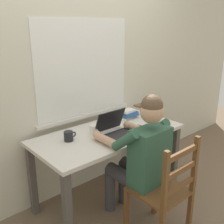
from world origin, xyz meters
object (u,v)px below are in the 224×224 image
Objects in this scene: landscape_photo_print at (160,126)px; seated_person at (140,155)px; coffee_mug_dark at (69,136)px; laptop at (116,130)px; coffee_mug_spare at (110,122)px; computer_mouse at (139,127)px; wooden_chair at (165,192)px; desk at (109,142)px; book_stack_main at (129,114)px; coffee_mug_white at (94,130)px.

seated_person is at bearing -169.62° from landscape_photo_print.
coffee_mug_dark is 0.93× the size of landscape_photo_print.
laptop is 2.80× the size of coffee_mug_spare.
landscape_photo_print is (0.92, -0.31, -0.04)m from coffee_mug_dark.
computer_mouse is 0.24m from landscape_photo_print.
wooden_chair is 0.90m from coffee_mug_spare.
wooden_chair is at bearing -98.68° from coffee_mug_spare.
computer_mouse is at bearing -22.55° from desk.
wooden_chair reaches higher than book_stack_main.
coffee_mug_spare is 0.56× the size of book_stack_main.
seated_person is at bearing -135.66° from computer_mouse.
coffee_mug_dark is at bearing 127.00° from seated_person.
landscape_photo_print is at bearing -78.25° from book_stack_main.
seated_person is 10.52× the size of coffee_mug_spare.
desk is at bearing 88.95° from wooden_chair.
wooden_chair is at bearing -80.61° from coffee_mug_white.
coffee_mug_dark is at bearing -174.29° from book_stack_main.
laptop is 2.54× the size of landscape_photo_print.
computer_mouse is 0.77× the size of landscape_photo_print.
coffee_mug_dark is at bearing 167.88° from desk.
desk is 12.51× the size of coffee_mug_spare.
landscape_photo_print is (0.22, -0.09, -0.02)m from computer_mouse.
wooden_chair is 0.95m from coffee_mug_dark.
laptop reaches higher than coffee_mug_spare.
coffee_mug_dark is (-0.26, 0.03, -0.00)m from coffee_mug_white.
wooden_chair is 7.74× the size of coffee_mug_white.
desk is 12.22× the size of coffee_mug_white.
laptop is at bearing 87.48° from wooden_chair.
computer_mouse is 0.83× the size of coffee_mug_dark.
landscape_photo_print is (0.52, -0.22, 0.10)m from desk.
desk is 1.19× the size of seated_person.
laptop is 0.29m from computer_mouse.
coffee_mug_dark is (-0.39, 0.80, 0.34)m from wooden_chair.
seated_person is 0.58m from landscape_photo_print.
desk is at bearing -12.12° from coffee_mug_dark.
seated_person is 10.28× the size of coffee_mug_dark.
desk is 0.43m from seated_person.
coffee_mug_dark is 0.51m from coffee_mug_spare.
wooden_chair reaches higher than coffee_mug_white.
book_stack_main is (0.45, 0.88, 0.35)m from wooden_chair.
coffee_mug_dark reaches higher than landscape_photo_print.
desk is at bearing 157.45° from computer_mouse.
seated_person is 0.56m from coffee_mug_spare.
desk is 0.22m from coffee_mug_spare.
wooden_chair is 4.40× the size of book_stack_main.
seated_person is at bearing 90.00° from wooden_chair.
coffee_mug_spare is at bearing 63.97° from laptop.
coffee_mug_dark is 0.57× the size of book_stack_main.
seated_person is at bearing -126.89° from book_stack_main.
coffee_mug_white is at bearing 104.63° from seated_person.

